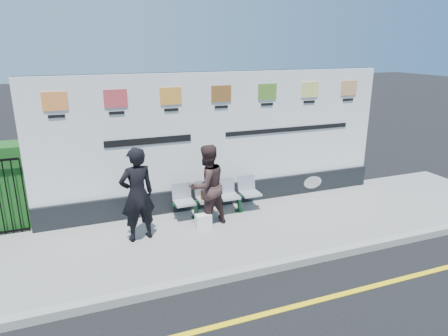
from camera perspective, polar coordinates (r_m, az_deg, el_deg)
name	(u,v)px	position (r m, az deg, el deg)	size (l,w,h in m)	color
ground	(280,310)	(6.18, 8.07, -19.48)	(80.00, 80.00, 0.00)	black
pavement	(220,233)	(8.09, -0.53, -9.32)	(14.00, 3.00, 0.12)	gray
kerb	(252,271)	(6.87, 3.97, -14.46)	(14.00, 0.18, 0.14)	gray
yellow_line	(280,310)	(6.18, 8.07, -19.45)	(14.00, 0.10, 0.01)	yellow
billboard	(220,149)	(8.96, -0.56, 2.66)	(8.00, 0.30, 3.00)	black
bench	(218,206)	(8.71, -0.84, -5.39)	(1.92, 0.51, 0.41)	silver
woman_left	(137,195)	(7.56, -12.30, -3.72)	(0.66, 0.43, 1.81)	black
woman_right	(207,186)	(8.03, -2.43, -2.53)	(0.82, 0.64, 1.69)	#382424
handbag_brown	(207,194)	(8.52, -2.45, -3.72)	(0.25, 0.11, 0.20)	black
carrier_bag_white	(203,222)	(8.08, -2.96, -7.68)	(0.31, 0.19, 0.31)	white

